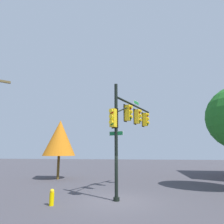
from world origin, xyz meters
The scene contains 4 objects.
ground_plane centered at (0.00, 0.00, 0.00)m, with size 120.00×120.00×0.00m, color #424047.
signal_pole_assembly centered at (1.72, -0.71, 4.83)m, with size 6.17×2.69×6.97m.
fire_hydrant centered at (-1.47, 3.23, 0.41)m, with size 0.33×0.24×0.83m.
tree_near centered at (8.06, 7.00, 4.17)m, with size 3.34×3.34×6.04m.
Camera 1 is at (-11.96, -1.49, 2.77)m, focal length 31.84 mm.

